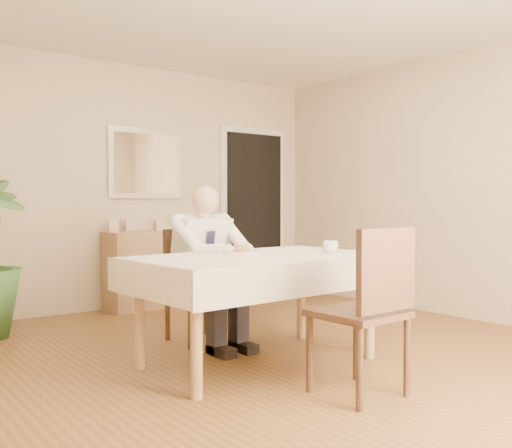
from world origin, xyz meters
TOP-DOWN VIEW (x-y plane):
  - room at (0.00, 0.00)m, footprint 5.00×5.02m
  - doorway at (1.55, 2.46)m, footprint 0.96×0.07m
  - mirror at (0.09, 2.47)m, footprint 0.86×0.04m
  - dining_table at (-0.31, -0.09)m, footprint 1.77×1.11m
  - chair_far at (-0.31, 0.79)m, footprint 0.45×0.45m
  - chair_near at (-0.24, -1.04)m, footprint 0.48×0.48m
  - seated_man at (-0.31, 0.50)m, footprint 0.48×0.72m
  - plate at (-0.31, 0.11)m, footprint 0.26×0.26m
  - food at (-0.31, 0.11)m, footprint 0.14×0.14m
  - knife at (-0.27, 0.05)m, footprint 0.01×0.13m
  - fork at (-0.35, 0.05)m, footprint 0.01×0.13m
  - coffee_mug at (0.21, -0.26)m, footprint 0.14×0.14m
  - sideboard at (0.09, 2.32)m, footprint 1.05×0.44m
  - photo_frame_left at (-0.34, 2.33)m, footprint 0.10×0.02m
  - photo_frame_center at (-0.14, 2.40)m, footprint 0.10×0.02m
  - photo_frame_right at (0.22, 2.39)m, footprint 0.10×0.02m

SIDE VIEW (x-z plane):
  - sideboard at x=0.09m, z-range 0.00..0.82m
  - chair_far at x=-0.31m, z-range 0.06..0.96m
  - chair_near at x=-0.24m, z-range 0.07..1.04m
  - dining_table at x=-0.31m, z-range 0.29..1.04m
  - seated_man at x=-0.31m, z-range 0.07..1.31m
  - plate at x=-0.31m, z-range 0.75..0.77m
  - knife at x=-0.27m, z-range 0.77..0.78m
  - fork at x=-0.35m, z-range 0.77..0.78m
  - food at x=-0.31m, z-range 0.76..0.81m
  - coffee_mug at x=0.21m, z-range 0.75..0.84m
  - photo_frame_left at x=-0.34m, z-range 0.82..0.96m
  - photo_frame_center at x=-0.14m, z-range 0.82..0.96m
  - photo_frame_right at x=0.22m, z-range 0.82..0.96m
  - doorway at x=1.55m, z-range -0.05..2.05m
  - room at x=0.00m, z-range 0.00..2.60m
  - mirror at x=0.09m, z-range 1.17..1.93m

